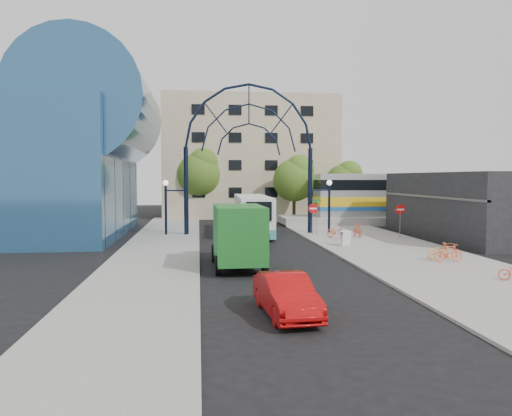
{
  "coord_description": "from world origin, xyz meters",
  "views": [
    {
      "loc": [
        -4.03,
        -25.78,
        4.6
      ],
      "look_at": [
        -0.36,
        6.0,
        2.66
      ],
      "focal_mm": 35.0,
      "sensor_mm": 36.0,
      "label": 1
    }
  ],
  "objects": [
    {
      "name": "do_not_enter_sign",
      "position": [
        11.0,
        10.0,
        1.98
      ],
      "size": [
        0.76,
        0.07,
        2.48
      ],
      "color": "slate",
      "rests_on": "sidewalk_east"
    },
    {
      "name": "train_car",
      "position": [
        20.0,
        22.0,
        2.9
      ],
      "size": [
        25.1,
        3.05,
        4.2
      ],
      "color": "#B7B7BC",
      "rests_on": "train_platform"
    },
    {
      "name": "apartment_block",
      "position": [
        2.0,
        34.97,
        7.0
      ],
      "size": [
        20.0,
        12.1,
        14.0
      ],
      "color": "tan",
      "rests_on": "ground"
    },
    {
      "name": "black_suv",
      "position": [
        -0.63,
        6.24,
        0.63
      ],
      "size": [
        3.05,
        4.9,
        1.27
      ],
      "primitive_type": "imported",
      "rotation": [
        0.0,
        0.0,
        -0.22
      ],
      "color": "black",
      "rests_on": "ground"
    },
    {
      "name": "green_truck",
      "position": [
        -2.05,
        -0.38,
        1.61
      ],
      "size": [
        2.57,
        6.42,
        3.21
      ],
      "rotation": [
        0.0,
        0.0,
        0.02
      ],
      "color": "black",
      "rests_on": "ground"
    },
    {
      "name": "tree_north_b",
      "position": [
        -3.88,
        29.93,
        5.27
      ],
      "size": [
        5.12,
        5.12,
        8.0
      ],
      "color": "#382314",
      "rests_on": "ground"
    },
    {
      "name": "red_sedan",
      "position": [
        -1.14,
        -9.6,
        0.69
      ],
      "size": [
        1.83,
        4.32,
        1.39
      ],
      "primitive_type": "imported",
      "rotation": [
        0.0,
        0.0,
        0.09
      ],
      "color": "#B40B0C",
      "rests_on": "ground"
    },
    {
      "name": "train_platform",
      "position": [
        20.0,
        22.0,
        0.4
      ],
      "size": [
        32.0,
        5.0,
        0.8
      ],
      "primitive_type": "cube",
      "color": "gray",
      "rests_on": "ground"
    },
    {
      "name": "stop_sign",
      "position": [
        4.8,
        12.0,
        1.99
      ],
      "size": [
        0.8,
        0.07,
        2.5
      ],
      "color": "slate",
      "rests_on": "sidewalk_east"
    },
    {
      "name": "tree_north_a",
      "position": [
        6.12,
        25.93,
        4.61
      ],
      "size": [
        4.48,
        4.48,
        7.0
      ],
      "color": "#382314",
      "rests_on": "ground"
    },
    {
      "name": "bike_far_b",
      "position": [
        9.2,
        -0.78,
        0.62
      ],
      "size": [
        1.72,
        0.69,
        1.01
      ],
      "primitive_type": "imported",
      "rotation": [
        0.0,
        0.0,
        1.71
      ],
      "color": "#F45D30",
      "rests_on": "sidewalk_east"
    },
    {
      "name": "ground",
      "position": [
        0.0,
        0.0,
        0.0
      ],
      "size": [
        120.0,
        120.0,
        0.0
      ],
      "primitive_type": "plane",
      "color": "black",
      "rests_on": "ground"
    },
    {
      "name": "sidewalk_east",
      "position": [
        8.0,
        4.0,
        0.06
      ],
      "size": [
        8.0,
        56.0,
        0.12
      ],
      "primitive_type": "cube",
      "color": "gray",
      "rests_on": "ground"
    },
    {
      "name": "street_name_sign",
      "position": [
        5.2,
        12.6,
        2.13
      ],
      "size": [
        0.7,
        0.7,
        2.8
      ],
      "color": "slate",
      "rests_on": "sidewalk_east"
    },
    {
      "name": "tree_north_c",
      "position": [
        12.12,
        27.93,
        4.28
      ],
      "size": [
        4.16,
        4.16,
        6.5
      ],
      "color": "#382314",
      "rests_on": "ground"
    },
    {
      "name": "sandwich_board",
      "position": [
        5.6,
        5.98,
        0.74
      ],
      "size": [
        0.55,
        0.61,
        0.99
      ],
      "color": "white",
      "rests_on": "sidewalk_east"
    },
    {
      "name": "bike_near_a",
      "position": [
        6.13,
        10.08,
        0.61
      ],
      "size": [
        1.53,
        1.94,
        0.98
      ],
      "primitive_type": "imported",
      "rotation": [
        0.0,
        0.0,
        0.54
      ],
      "color": "#FF5133",
      "rests_on": "sidewalk_east"
    },
    {
      "name": "commercial_block_east",
      "position": [
        16.0,
        10.0,
        2.5
      ],
      "size": [
        6.0,
        16.0,
        5.0
      ],
      "primitive_type": "cube",
      "color": "black",
      "rests_on": "ground"
    },
    {
      "name": "bike_far_a",
      "position": [
        9.15,
        0.09,
        0.57
      ],
      "size": [
        1.82,
        1.03,
        0.91
      ],
      "primitive_type": "imported",
      "rotation": [
        0.0,
        0.0,
        1.83
      ],
      "color": "orange",
      "rests_on": "sidewalk_east"
    },
    {
      "name": "city_bus",
      "position": [
        0.36,
        14.72,
        1.63
      ],
      "size": [
        2.93,
        11.41,
        3.11
      ],
      "rotation": [
        0.0,
        0.0,
        -0.03
      ],
      "color": "white",
      "rests_on": "ground"
    },
    {
      "name": "transit_hall",
      "position": [
        -15.3,
        15.0,
        6.7
      ],
      "size": [
        16.5,
        18.0,
        14.5
      ],
      "color": "#2A5580",
      "rests_on": "ground"
    },
    {
      "name": "bike_near_b",
      "position": [
        7.94,
        10.76,
        0.65
      ],
      "size": [
        0.54,
        1.77,
        1.06
      ],
      "primitive_type": "imported",
      "rotation": [
        0.0,
        0.0,
        0.02
      ],
      "color": "#D14829",
      "rests_on": "sidewalk_east"
    },
    {
      "name": "gateway_arch",
      "position": [
        0.0,
        14.0,
        8.56
      ],
      "size": [
        13.64,
        0.44,
        12.1
      ],
      "color": "black",
      "rests_on": "ground"
    },
    {
      "name": "plaza_west",
      "position": [
        -6.5,
        6.0,
        0.06
      ],
      "size": [
        5.0,
        50.0,
        0.12
      ],
      "primitive_type": "cube",
      "color": "gray",
      "rests_on": "ground"
    }
  ]
}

